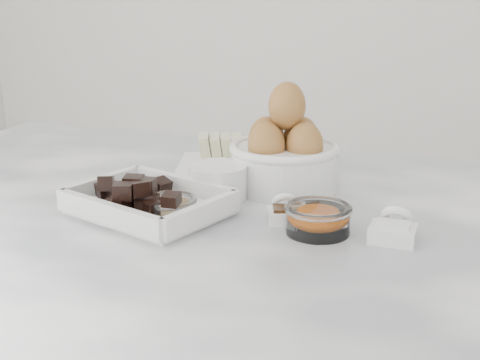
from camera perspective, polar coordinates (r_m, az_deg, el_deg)
name	(u,v)px	position (r m, az deg, el deg)	size (l,w,h in m)	color
marble_slab	(218,227)	(0.90, -1.85, -4.05)	(1.20, 0.80, 0.04)	white
chocolate_dish	(148,198)	(0.89, -7.83, -1.52)	(0.24, 0.21, 0.05)	white
butter_plate	(224,160)	(1.07, -1.39, 1.74)	(0.19, 0.19, 0.06)	white
sugar_ramekin	(218,180)	(0.95, -1.90, -0.01)	(0.08, 0.08, 0.05)	white
egg_bowl	(284,154)	(0.99, 3.81, 2.25)	(0.17, 0.17, 0.16)	white
honey_bowl	(170,208)	(0.87, -5.96, -2.41)	(0.07, 0.07, 0.03)	white
zest_bowl	(318,218)	(0.83, 6.67, -3.23)	(0.08, 0.08, 0.04)	white
vanilla_spoon	(286,212)	(0.87, 3.94, -2.74)	(0.06, 0.07, 0.04)	white
salt_spoon	(394,229)	(0.82, 12.98, -4.08)	(0.05, 0.07, 0.04)	white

